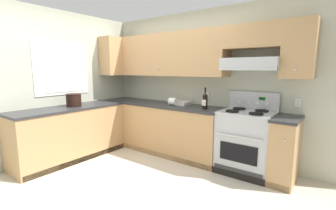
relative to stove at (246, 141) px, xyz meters
name	(u,v)px	position (x,y,z in m)	size (l,w,h in m)	color
ground_plane	(121,177)	(-1.36, -1.25, -0.48)	(7.04, 7.04, 0.00)	beige
wall_back	(199,73)	(-0.97, 0.27, 1.00)	(4.68, 0.57, 2.55)	#B7BAA3
wall_left	(69,80)	(-2.95, -1.03, 0.87)	(0.47, 4.00, 2.55)	#B7BAA3
counter_back_run	(170,129)	(-1.39, -0.01, -0.03)	(3.60, 0.65, 0.91)	tan
counter_left_run	(71,133)	(-2.60, -1.26, -0.03)	(0.63, 1.91, 0.91)	tan
stove	(246,141)	(0.00, 0.00, 0.00)	(0.76, 0.62, 1.20)	#B7BABC
wine_bottle	(205,101)	(-0.65, -0.07, 0.57)	(0.08, 0.08, 0.35)	black
bowl	(180,103)	(-1.25, 0.10, 0.45)	(0.35, 0.26, 0.06)	beige
bucket	(74,100)	(-2.59, -1.16, 0.55)	(0.26, 0.26, 0.22)	black
paper_towel_roll	(173,102)	(-1.30, -0.05, 0.50)	(0.14, 0.13, 0.13)	white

